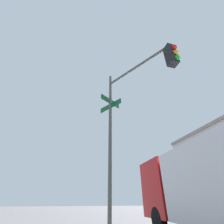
# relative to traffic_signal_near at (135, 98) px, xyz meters

# --- Properties ---
(traffic_signal_near) EXTENTS (3.01, 1.98, 6.05)m
(traffic_signal_near) POSITION_rel_traffic_signal_near_xyz_m (0.00, 0.00, 0.00)
(traffic_signal_near) COLOR #474C47
(traffic_signal_near) RESTS_ON ground_plane
(box_truck_second) EXTENTS (8.78, 2.82, 3.22)m
(box_truck_second) POSITION_rel_traffic_signal_near_xyz_m (-0.94, 3.45, -2.48)
(box_truck_second) COLOR #B21919
(box_truck_second) RESTS_ON ground_plane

